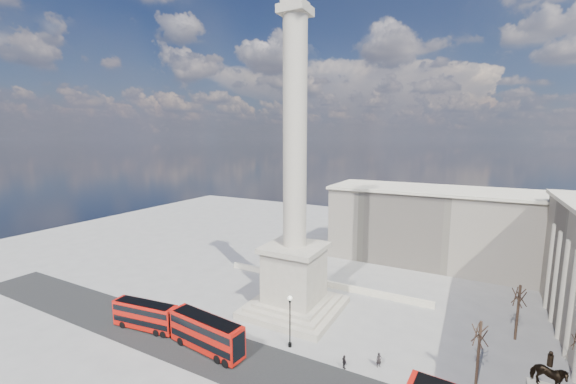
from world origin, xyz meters
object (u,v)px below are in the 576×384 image
Objects in this scene: pedestrian_crossing at (344,362)px; pedestrian_walking at (379,360)px; red_bus_b at (207,333)px; victorian_lamp at (290,317)px; nelsons_column at (295,232)px; red_bus_a at (146,315)px.

pedestrian_walking is at bearing -105.58° from pedestrian_crossing.
red_bus_b is 6.32× the size of pedestrian_walking.
red_bus_b is 10.96m from victorian_lamp.
pedestrian_walking is (15.56, -8.05, -12.01)m from nelsons_column.
red_bus_a is at bearing -173.51° from red_bus_b.
nelsons_column is 27.44× the size of pedestrian_walking.
pedestrian_walking is at bearing 6.67° from victorian_lamp.
victorian_lamp is at bearing 34.84° from pedestrian_crossing.
nelsons_column is at bearing 0.97° from pedestrian_crossing.
pedestrian_crossing is (11.97, -10.34, -12.05)m from nelsons_column.
victorian_lamp reaches higher than pedestrian_crossing.
red_bus_b is 21.81m from pedestrian_walking.
nelsons_column is 19.14m from red_bus_b.
victorian_lamp is at bearing 38.73° from red_bus_b.
nelsons_column is 28.58× the size of pedestrian_crossing.
red_bus_b reaches higher than pedestrian_walking.
pedestrian_walking is at bearing -27.36° from nelsons_column.
nelsons_column is 4.91× the size of red_bus_a.
pedestrian_crossing is (-3.58, -2.29, -0.04)m from pedestrian_walking.
nelsons_column is 4.34× the size of red_bus_b.
red_bus_a is 28.80m from pedestrian_crossing.
nelsons_column is at bearing 78.03° from red_bus_b.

